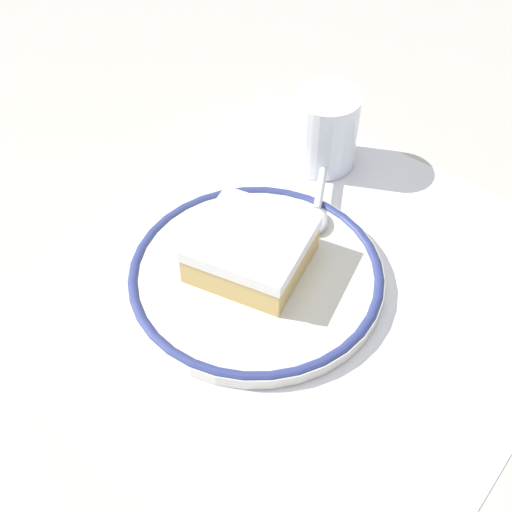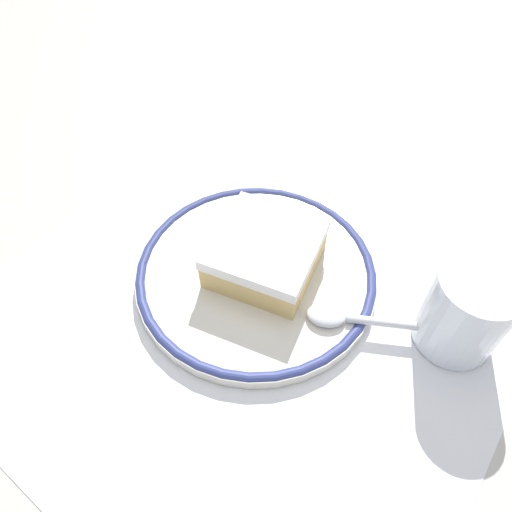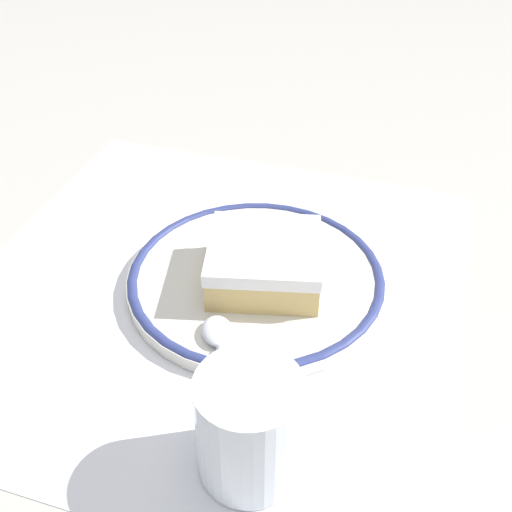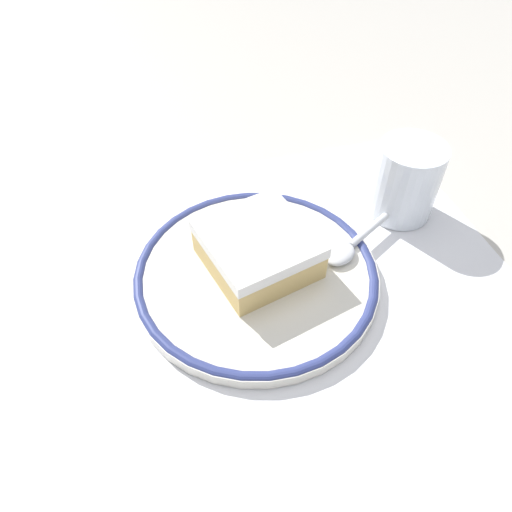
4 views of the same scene
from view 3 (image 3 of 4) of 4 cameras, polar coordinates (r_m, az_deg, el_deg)
ground_plane at (r=0.54m, az=-4.16°, el=-3.05°), size 2.40×2.40×0.00m
placemat at (r=0.54m, az=-4.17°, el=-2.99°), size 0.42×0.44×0.00m
plate at (r=0.54m, az=0.00°, el=-2.02°), size 0.22×0.22×0.01m
cake_slice at (r=0.52m, az=0.78°, el=-0.53°), size 0.11×0.11×0.04m
spoon at (r=0.46m, az=-3.14°, el=-8.94°), size 0.07×0.11×0.01m
cup at (r=0.40m, az=-0.65°, el=-15.91°), size 0.07×0.07×0.08m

